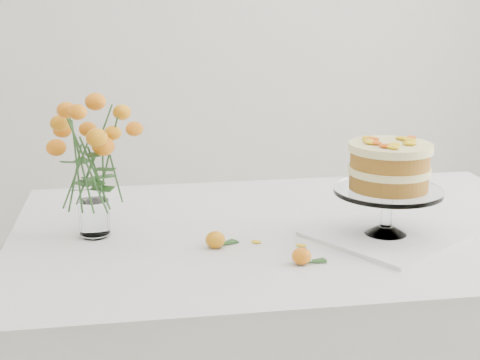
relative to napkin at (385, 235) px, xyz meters
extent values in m
cube|color=tan|center=(-0.20, 0.11, -0.03)|extent=(1.40, 0.90, 0.04)
cylinder|color=tan|center=(-0.82, 0.48, -0.41)|extent=(0.06, 0.06, 0.71)
cylinder|color=tan|center=(0.42, 0.48, -0.41)|extent=(0.06, 0.06, 0.71)
cube|color=silver|center=(-0.20, 0.11, -0.01)|extent=(1.42, 0.92, 0.01)
cube|color=silver|center=(-0.20, 0.57, -0.11)|extent=(1.42, 0.01, 0.20)
cube|color=silver|center=(-0.20, -0.35, -0.11)|extent=(1.42, 0.01, 0.20)
cube|color=silver|center=(-0.91, 0.11, -0.11)|extent=(0.01, 0.92, 0.20)
cube|color=silver|center=(0.00, 0.00, 0.00)|extent=(0.42, 0.42, 0.01)
cylinder|color=white|center=(0.00, 0.00, 0.07)|extent=(0.03, 0.03, 0.08)
cylinder|color=white|center=(0.00, 0.00, 0.11)|extent=(0.26, 0.26, 0.01)
cylinder|color=#A56625|center=(0.00, 0.00, 0.14)|extent=(0.19, 0.19, 0.04)
cylinder|color=#F8E6A0|center=(0.00, 0.00, 0.16)|extent=(0.20, 0.20, 0.02)
cylinder|color=#A56625|center=(0.00, 0.00, 0.19)|extent=(0.19, 0.19, 0.04)
cylinder|color=#F8E6A0|center=(0.00, 0.00, 0.22)|extent=(0.20, 0.20, 0.02)
cylinder|color=white|center=(-0.70, 0.12, 0.00)|extent=(0.06, 0.06, 0.01)
cylinder|color=white|center=(-0.70, 0.12, 0.04)|extent=(0.07, 0.07, 0.08)
ellipsoid|color=orange|center=(-0.42, 0.00, 0.01)|extent=(0.05, 0.05, 0.04)
cylinder|color=#285220|center=(-0.39, 0.01, 0.00)|extent=(0.05, 0.02, 0.00)
ellipsoid|color=#C85E09|center=(-0.24, -0.13, 0.01)|extent=(0.04, 0.04, 0.04)
cylinder|color=#285220|center=(-0.21, -0.14, 0.00)|extent=(0.05, 0.01, 0.00)
ellipsoid|color=yellow|center=(-0.32, 0.01, 0.00)|extent=(0.03, 0.02, 0.00)
ellipsoid|color=yellow|center=(-0.22, -0.03, 0.00)|extent=(0.03, 0.02, 0.00)
camera|label=1|loc=(-0.59, -1.46, 0.55)|focal=50.00mm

